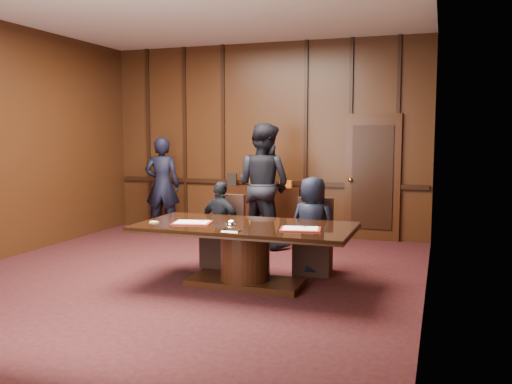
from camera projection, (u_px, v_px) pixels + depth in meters
room at (186, 144)px, 6.82m from camera, size 7.00×7.04×3.50m
sideboard at (260, 209)px, 9.91m from camera, size 1.60×0.45×1.54m
conference_table at (245, 245)px, 6.59m from camera, size 2.62×1.32×0.76m
folder_left at (192, 223)px, 6.65m from camera, size 0.52×0.42×0.02m
folder_right at (300, 229)px, 6.21m from camera, size 0.51×0.41×0.02m
inkstand at (231, 226)px, 6.13m from camera, size 0.20×0.14×0.12m
notepad at (154, 222)px, 6.70m from camera, size 0.11×0.09×0.01m
chair_left at (224, 245)px, 7.64m from camera, size 0.54×0.54×0.99m
chair_right at (313, 251)px, 7.22m from camera, size 0.52×0.52×0.99m
signatory_left at (221, 224)px, 7.54m from camera, size 0.75×0.47×1.20m
signatory_right at (312, 226)px, 7.11m from camera, size 0.70×0.51×1.30m
witness_left at (162, 185)px, 10.10m from camera, size 0.74×0.57×1.80m
witness_right at (263, 185)px, 8.85m from camera, size 1.17×1.03×2.03m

